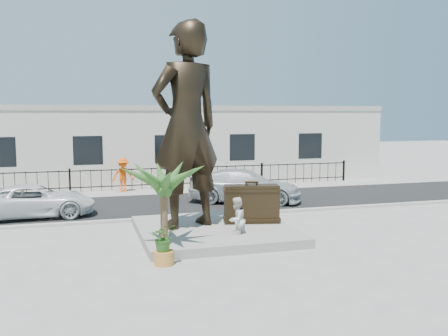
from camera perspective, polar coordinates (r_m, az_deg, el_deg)
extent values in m
plane|color=#9E9991|center=(16.38, 1.98, -8.77)|extent=(100.00, 100.00, 0.00)
cube|color=black|center=(23.93, -4.03, -3.95)|extent=(40.00, 7.00, 0.01)
cube|color=#A5A399|center=(20.58, -1.96, -5.47)|extent=(40.00, 0.25, 0.12)
cube|color=#9E9991|center=(27.80, -5.78, -2.52)|extent=(40.00, 2.50, 0.02)
cube|color=gray|center=(17.60, -1.12, -7.20)|extent=(5.20, 5.20, 0.30)
cube|color=black|center=(28.50, -6.08, -1.11)|extent=(22.00, 0.10, 1.20)
cube|color=silver|center=(32.47, -7.43, 2.62)|extent=(28.00, 7.00, 4.40)
imported|color=black|center=(17.24, -4.34, 4.89)|extent=(2.99, 2.44, 7.08)
cube|color=black|center=(18.11, 3.17, -4.11)|extent=(2.04, 1.00, 1.38)
imported|color=silver|center=(16.50, 1.44, -5.96)|extent=(0.93, 0.91, 1.51)
imported|color=silver|center=(21.87, -20.86, -3.53)|extent=(4.88, 2.35, 1.34)
imported|color=#B1B4B6|center=(23.87, 2.39, -2.06)|extent=(5.79, 4.19, 1.56)
imported|color=#FF560D|center=(27.40, -11.45, -0.78)|extent=(1.24, 0.79, 1.83)
cylinder|color=#C07B33|center=(14.36, -6.86, -10.16)|extent=(0.56, 0.56, 0.40)
imported|color=#2A591D|center=(14.20, -6.89, -7.86)|extent=(0.74, 0.64, 0.79)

